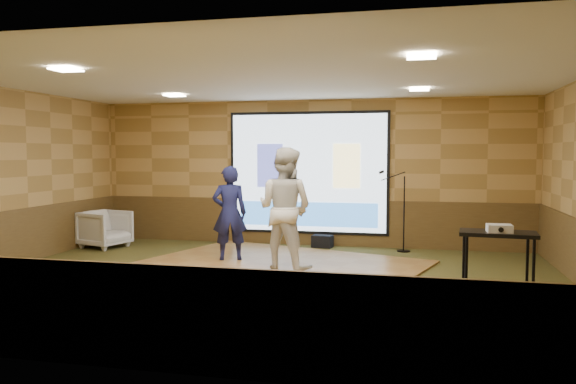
% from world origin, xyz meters
% --- Properties ---
extents(ground, '(9.00, 9.00, 0.00)m').
position_xyz_m(ground, '(0.00, 0.00, 0.00)').
color(ground, '#313B1B').
rests_on(ground, ground).
extents(room_shell, '(9.04, 7.04, 3.02)m').
position_xyz_m(room_shell, '(0.00, 0.00, 2.09)').
color(room_shell, '#AF8848').
rests_on(room_shell, ground).
extents(wainscot_back, '(9.00, 0.04, 0.95)m').
position_xyz_m(wainscot_back, '(0.00, 3.48, 0.47)').
color(wainscot_back, '#4E371A').
rests_on(wainscot_back, ground).
extents(wainscot_front, '(9.00, 0.04, 0.95)m').
position_xyz_m(wainscot_front, '(0.00, -3.48, 0.47)').
color(wainscot_front, '#4E371A').
rests_on(wainscot_front, ground).
extents(wainscot_left, '(0.04, 7.00, 0.95)m').
position_xyz_m(wainscot_left, '(-4.48, 0.00, 0.47)').
color(wainscot_left, '#4E371A').
rests_on(wainscot_left, ground).
extents(projector_screen, '(3.32, 0.06, 2.52)m').
position_xyz_m(projector_screen, '(0.00, 3.44, 1.47)').
color(projector_screen, black).
rests_on(projector_screen, room_shell).
extents(downlight_nw, '(0.32, 0.32, 0.02)m').
position_xyz_m(downlight_nw, '(-2.20, 1.80, 2.97)').
color(downlight_nw, '#FEE7BE').
rests_on(downlight_nw, room_shell).
extents(downlight_ne, '(0.32, 0.32, 0.02)m').
position_xyz_m(downlight_ne, '(2.20, 1.80, 2.97)').
color(downlight_ne, '#FEE7BE').
rests_on(downlight_ne, room_shell).
extents(downlight_sw, '(0.32, 0.32, 0.02)m').
position_xyz_m(downlight_sw, '(-2.20, -1.50, 2.97)').
color(downlight_sw, '#FEE7BE').
rests_on(downlight_sw, room_shell).
extents(downlight_se, '(0.32, 0.32, 0.02)m').
position_xyz_m(downlight_se, '(2.20, -1.50, 2.97)').
color(downlight_se, '#FEE7BE').
rests_on(downlight_se, room_shell).
extents(dance_floor, '(5.39, 4.67, 0.03)m').
position_xyz_m(dance_floor, '(-0.10, 1.15, 0.02)').
color(dance_floor, olive).
rests_on(dance_floor, ground).
extents(player_left, '(0.70, 0.58, 1.65)m').
position_xyz_m(player_left, '(-1.02, 1.41, 0.86)').
color(player_left, '#151844').
rests_on(player_left, dance_floor).
extents(player_right, '(1.13, 0.99, 1.97)m').
position_xyz_m(player_right, '(0.11, 0.85, 1.02)').
color(player_right, beige).
rests_on(player_right, dance_floor).
extents(av_table, '(0.90, 0.48, 0.95)m').
position_xyz_m(av_table, '(3.15, -0.70, 0.66)').
color(av_table, black).
rests_on(av_table, ground).
extents(projector, '(0.29, 0.24, 0.10)m').
position_xyz_m(projector, '(3.16, -0.76, 1.00)').
color(projector, silver).
rests_on(projector, av_table).
extents(mic_stand, '(0.62, 0.25, 1.58)m').
position_xyz_m(mic_stand, '(1.90, 3.10, 0.49)').
color(mic_stand, black).
rests_on(mic_stand, ground).
extents(banquet_chair, '(1.01, 1.00, 0.75)m').
position_xyz_m(banquet_chair, '(-3.95, 2.25, 0.38)').
color(banquet_chair, gray).
rests_on(banquet_chair, ground).
extents(duffel_bag, '(0.44, 0.32, 0.25)m').
position_xyz_m(duffel_bag, '(0.34, 3.23, 0.12)').
color(duffel_bag, black).
rests_on(duffel_bag, ground).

